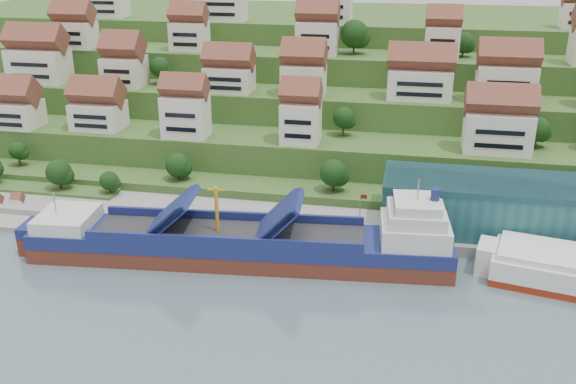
# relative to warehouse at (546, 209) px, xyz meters

# --- Properties ---
(ground) EXTENTS (300.00, 300.00, 0.00)m
(ground) POSITION_rel_warehouse_xyz_m (-52.00, -17.00, -7.20)
(ground) COLOR slate
(ground) RESTS_ON ground
(quay) EXTENTS (180.00, 14.00, 2.20)m
(quay) POSITION_rel_warehouse_xyz_m (-32.00, -2.00, -6.10)
(quay) COLOR gray
(quay) RESTS_ON ground
(pebble_beach) EXTENTS (45.00, 20.00, 1.00)m
(pebble_beach) POSITION_rel_warehouse_xyz_m (-110.00, -5.00, -6.70)
(pebble_beach) COLOR gray
(pebble_beach) RESTS_ON ground
(hillside) EXTENTS (260.00, 128.00, 31.00)m
(hillside) POSITION_rel_warehouse_xyz_m (-52.00, 86.55, 3.46)
(hillside) COLOR #2D4C1E
(hillside) RESTS_ON ground
(hillside_village) EXTENTS (159.58, 62.51, 28.32)m
(hillside_village) POSITION_rel_warehouse_xyz_m (-51.96, 41.94, 16.56)
(hillside_village) COLOR silver
(hillside_village) RESTS_ON ground
(hillside_trees) EXTENTS (142.21, 62.11, 30.45)m
(hillside_trees) POSITION_rel_warehouse_xyz_m (-54.35, 30.70, 10.93)
(hillside_trees) COLOR #173A13
(hillside_trees) RESTS_ON ground
(warehouse) EXTENTS (60.00, 15.00, 10.00)m
(warehouse) POSITION_rel_warehouse_xyz_m (0.00, 0.00, 0.00)
(warehouse) COLOR #1F5356
(warehouse) RESTS_ON quay
(flagpole) EXTENTS (1.28, 0.16, 8.00)m
(flagpole) POSITION_rel_warehouse_xyz_m (-33.89, -7.00, -0.32)
(flagpole) COLOR gray
(flagpole) RESTS_ON quay
(cargo_ship) EXTENTS (75.65, 18.20, 16.58)m
(cargo_ship) POSITION_rel_warehouse_xyz_m (-52.41, -17.16, -4.01)
(cargo_ship) COLOR #59271B
(cargo_ship) RESTS_ON ground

